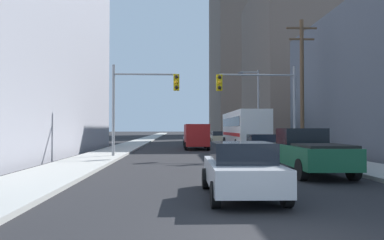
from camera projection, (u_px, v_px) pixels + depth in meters
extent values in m
cube|color=#9E9E99|center=(145.00, 140.00, 55.21)|extent=(2.99, 160.00, 0.15)
cube|color=#9E9E99|center=(231.00, 140.00, 55.81)|extent=(2.99, 160.00, 0.15)
cube|color=silver|center=(244.00, 128.00, 32.73)|extent=(2.65, 11.53, 2.90)
cube|color=black|center=(230.00, 122.00, 32.69)|extent=(0.15, 10.58, 0.80)
cube|color=red|center=(230.00, 134.00, 32.66)|extent=(0.15, 10.58, 0.28)
cylinder|color=black|center=(225.00, 142.00, 36.67)|extent=(0.32, 1.00, 1.00)
cylinder|color=black|center=(247.00, 142.00, 36.77)|extent=(0.32, 1.00, 1.00)
cylinder|color=black|center=(237.00, 145.00, 29.43)|extent=(0.32, 1.00, 1.00)
cylinder|color=black|center=(265.00, 145.00, 29.53)|extent=(0.32, 1.00, 1.00)
cube|color=#195938|center=(310.00, 155.00, 14.62)|extent=(2.18, 5.46, 0.80)
cube|color=black|center=(301.00, 136.00, 15.60)|extent=(1.86, 1.86, 0.70)
cube|color=black|center=(323.00, 146.00, 13.28)|extent=(1.84, 2.43, 0.10)
cylinder|color=black|center=(275.00, 161.00, 16.29)|extent=(0.28, 0.80, 0.80)
cylinder|color=black|center=(316.00, 161.00, 16.37)|extent=(0.28, 0.80, 0.80)
cylinder|color=black|center=(302.00, 170.00, 12.84)|extent=(0.28, 0.80, 0.80)
cylinder|color=black|center=(353.00, 169.00, 12.92)|extent=(0.28, 0.80, 0.80)
cube|color=maroon|center=(196.00, 135.00, 32.05)|extent=(2.07, 5.22, 1.90)
cube|color=black|center=(195.00, 130.00, 34.66)|extent=(1.76, 0.04, 0.60)
cylinder|color=black|center=(185.00, 144.00, 33.64)|extent=(0.24, 0.72, 0.72)
cylinder|color=black|center=(205.00, 144.00, 33.73)|extent=(0.24, 0.72, 0.72)
cylinder|color=black|center=(186.00, 146.00, 30.32)|extent=(0.24, 0.72, 0.72)
cylinder|color=black|center=(208.00, 146.00, 30.41)|extent=(0.24, 0.72, 0.72)
cube|color=#B7BABF|center=(241.00, 173.00, 9.85)|extent=(1.89, 4.24, 0.65)
cube|color=black|center=(242.00, 152.00, 9.71)|extent=(1.63, 1.94, 0.55)
cylinder|color=black|center=(206.00, 178.00, 11.14)|extent=(0.22, 0.64, 0.64)
cylinder|color=black|center=(260.00, 178.00, 11.22)|extent=(0.22, 0.64, 0.64)
cylinder|color=black|center=(215.00, 194.00, 8.46)|extent=(0.22, 0.64, 0.64)
cylinder|color=black|center=(287.00, 194.00, 8.54)|extent=(0.22, 0.64, 0.64)
cube|color=navy|center=(261.00, 148.00, 23.04)|extent=(1.94, 4.26, 0.65)
cube|color=black|center=(261.00, 138.00, 22.91)|extent=(1.65, 1.95, 0.55)
cylinder|color=black|center=(244.00, 151.00, 24.34)|extent=(0.22, 0.64, 0.64)
cylinder|color=black|center=(268.00, 151.00, 24.42)|extent=(0.22, 0.64, 0.64)
cylinder|color=black|center=(252.00, 154.00, 21.65)|extent=(0.22, 0.64, 0.64)
cylinder|color=black|center=(280.00, 154.00, 21.73)|extent=(0.22, 0.64, 0.64)
cube|color=white|center=(192.00, 140.00, 37.73)|extent=(1.84, 4.22, 0.65)
cube|color=black|center=(193.00, 134.00, 37.60)|extent=(1.60, 1.91, 0.55)
cylinder|color=black|center=(184.00, 143.00, 39.03)|extent=(0.22, 0.64, 0.64)
cylinder|color=black|center=(200.00, 143.00, 39.11)|extent=(0.22, 0.64, 0.64)
cylinder|color=black|center=(185.00, 144.00, 36.34)|extent=(0.22, 0.64, 0.64)
cylinder|color=black|center=(201.00, 144.00, 36.42)|extent=(0.22, 0.64, 0.64)
cube|color=#C6B793|center=(218.00, 138.00, 45.41)|extent=(1.88, 4.23, 0.65)
cube|color=black|center=(218.00, 133.00, 45.28)|extent=(1.62, 1.93, 0.55)
cylinder|color=black|center=(211.00, 140.00, 46.71)|extent=(0.22, 0.64, 0.64)
cylinder|color=black|center=(224.00, 140.00, 46.79)|extent=(0.22, 0.64, 0.64)
cylinder|color=black|center=(213.00, 141.00, 44.03)|extent=(0.22, 0.64, 0.64)
cylinder|color=black|center=(227.00, 141.00, 44.10)|extent=(0.22, 0.64, 0.64)
cylinder|color=gray|center=(113.00, 111.00, 22.73)|extent=(0.18, 0.18, 6.00)
cylinder|color=gray|center=(145.00, 74.00, 22.88)|extent=(4.05, 0.12, 0.12)
cube|color=gold|center=(176.00, 82.00, 22.96)|extent=(0.38, 0.30, 1.05)
sphere|color=black|center=(176.00, 77.00, 22.80)|extent=(0.24, 0.24, 0.24)
sphere|color=#F9A514|center=(176.00, 82.00, 22.79)|extent=(0.24, 0.24, 0.24)
sphere|color=black|center=(176.00, 87.00, 22.78)|extent=(0.24, 0.24, 0.24)
cylinder|color=gray|center=(295.00, 112.00, 23.26)|extent=(0.18, 0.18, 6.00)
cylinder|color=gray|center=(257.00, 75.00, 23.21)|extent=(4.98, 0.12, 0.12)
cube|color=gold|center=(219.00, 83.00, 23.08)|extent=(0.38, 0.30, 1.05)
sphere|color=black|center=(220.00, 77.00, 22.92)|extent=(0.24, 0.24, 0.24)
sphere|color=#F9A514|center=(220.00, 82.00, 22.91)|extent=(0.24, 0.24, 0.24)
sphere|color=black|center=(220.00, 88.00, 22.90)|extent=(0.24, 0.24, 0.24)
cylinder|color=brown|center=(302.00, 87.00, 25.25)|extent=(0.28, 0.28, 9.68)
cube|color=brown|center=(302.00, 28.00, 25.35)|extent=(2.20, 0.12, 0.12)
cube|color=brown|center=(302.00, 39.00, 25.33)|extent=(1.80, 0.12, 0.12)
cylinder|color=gray|center=(258.00, 109.00, 33.96)|extent=(0.16, 0.16, 7.50)
cylinder|color=gray|center=(249.00, 72.00, 34.00)|extent=(1.73, 0.10, 0.10)
ellipsoid|color=#4C4C51|center=(240.00, 73.00, 33.96)|extent=(0.56, 0.32, 0.20)
cube|color=#66564C|center=(300.00, 67.00, 52.47)|extent=(14.06, 18.74, 22.10)
cube|color=#66564C|center=(249.00, 37.00, 99.91)|extent=(19.91, 29.49, 55.34)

